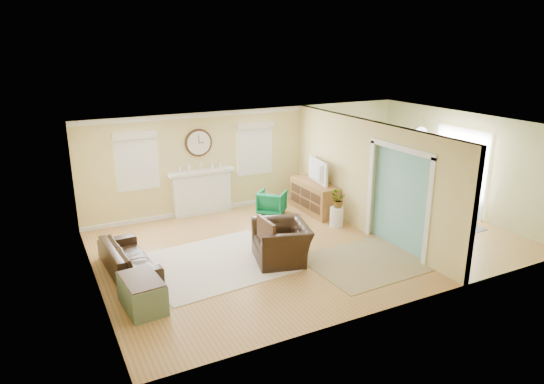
# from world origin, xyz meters

# --- Properties ---
(floor) EXTENTS (9.00, 9.00, 0.00)m
(floor) POSITION_xyz_m (0.00, 0.00, 0.00)
(floor) COLOR #A8723B
(floor) RESTS_ON ground
(wall_back) EXTENTS (9.00, 0.02, 2.60)m
(wall_back) POSITION_xyz_m (0.00, 3.00, 1.30)
(wall_back) COLOR #DAC473
(wall_back) RESTS_ON ground
(wall_front) EXTENTS (9.00, 0.02, 2.60)m
(wall_front) POSITION_xyz_m (0.00, -3.00, 1.30)
(wall_front) COLOR #DAC473
(wall_front) RESTS_ON ground
(wall_left) EXTENTS (0.02, 6.00, 2.60)m
(wall_left) POSITION_xyz_m (-4.50, 0.00, 1.30)
(wall_left) COLOR #DAC473
(wall_left) RESTS_ON ground
(wall_right) EXTENTS (0.02, 6.00, 2.60)m
(wall_right) POSITION_xyz_m (4.50, 0.00, 1.30)
(wall_right) COLOR #DAC473
(wall_right) RESTS_ON ground
(ceiling) EXTENTS (9.00, 6.00, 0.02)m
(ceiling) POSITION_xyz_m (0.00, 0.00, 2.60)
(ceiling) COLOR white
(ceiling) RESTS_ON wall_back
(partition) EXTENTS (0.17, 6.00, 2.60)m
(partition) POSITION_xyz_m (1.51, 0.28, 1.36)
(partition) COLOR #DAC473
(partition) RESTS_ON ground
(fireplace) EXTENTS (1.70, 0.30, 1.17)m
(fireplace) POSITION_xyz_m (-1.50, 2.88, 0.60)
(fireplace) COLOR white
(fireplace) RESTS_ON ground
(wall_clock) EXTENTS (0.70, 0.07, 0.70)m
(wall_clock) POSITION_xyz_m (-1.50, 2.97, 1.85)
(wall_clock) COLOR #422B18
(wall_clock) RESTS_ON wall_back
(window_left) EXTENTS (1.05, 0.13, 1.42)m
(window_left) POSITION_xyz_m (-3.05, 2.95, 1.66)
(window_left) COLOR white
(window_left) RESTS_ON wall_back
(window_right) EXTENTS (1.05, 0.13, 1.42)m
(window_right) POSITION_xyz_m (0.05, 2.95, 1.66)
(window_right) COLOR white
(window_right) RESTS_ON wall_back
(french_doors) EXTENTS (0.06, 1.70, 2.20)m
(french_doors) POSITION_xyz_m (4.45, 0.00, 1.10)
(french_doors) COLOR white
(french_doors) RESTS_ON ground
(pendant) EXTENTS (0.30, 0.30, 0.55)m
(pendant) POSITION_xyz_m (3.00, 0.00, 2.20)
(pendant) COLOR gold
(pendant) RESTS_ON ceiling
(rug_cream) EXTENTS (2.98, 2.64, 0.01)m
(rug_cream) POSITION_xyz_m (-2.23, -0.05, 0.01)
(rug_cream) COLOR beige
(rug_cream) RESTS_ON floor
(rug_jute) EXTENTS (2.39, 1.98, 0.01)m
(rug_jute) POSITION_xyz_m (0.50, -1.40, 0.01)
(rug_jute) COLOR tan
(rug_jute) RESTS_ON floor
(rug_grey) EXTENTS (2.48, 3.10, 0.01)m
(rug_grey) POSITION_xyz_m (2.89, 0.24, 0.01)
(rug_grey) COLOR slate
(rug_grey) RESTS_ON floor
(sofa) EXTENTS (0.89, 2.00, 0.57)m
(sofa) POSITION_xyz_m (-3.87, 0.35, 0.29)
(sofa) COLOR black
(sofa) RESTS_ON floor
(eames_chair) EXTENTS (1.30, 1.41, 0.77)m
(eames_chair) POSITION_xyz_m (-1.00, -0.51, 0.39)
(eames_chair) COLOR black
(eames_chair) RESTS_ON floor
(green_chair) EXTENTS (0.93, 0.93, 0.61)m
(green_chair) POSITION_xyz_m (0.09, 2.05, 0.30)
(green_chair) COLOR #04663C
(green_chair) RESTS_ON floor
(trunk) EXTENTS (0.66, 1.00, 0.55)m
(trunk) POSITION_xyz_m (-3.94, -1.11, 0.27)
(trunk) COLOR slate
(trunk) RESTS_ON floor
(credenza) EXTENTS (0.56, 1.64, 0.80)m
(credenza) POSITION_xyz_m (1.14, 1.69, 0.40)
(credenza) COLOR olive
(credenza) RESTS_ON floor
(tv) EXTENTS (0.27, 1.05, 0.60)m
(tv) POSITION_xyz_m (1.12, 1.69, 1.10)
(tv) COLOR black
(tv) RESTS_ON credenza
(garden_stool) EXTENTS (0.32, 0.32, 0.48)m
(garden_stool) POSITION_xyz_m (1.07, 0.56, 0.24)
(garden_stool) COLOR white
(garden_stool) RESTS_ON floor
(potted_plant) EXTENTS (0.44, 0.46, 0.40)m
(potted_plant) POSITION_xyz_m (1.07, 0.56, 0.67)
(potted_plant) COLOR #337F33
(potted_plant) RESTS_ON garden_stool
(dining_table) EXTENTS (1.23, 2.01, 0.68)m
(dining_table) POSITION_xyz_m (2.89, 0.24, 0.34)
(dining_table) COLOR #422B18
(dining_table) RESTS_ON floor
(dining_chair_n) EXTENTS (0.46, 0.46, 1.01)m
(dining_chair_n) POSITION_xyz_m (2.80, 1.33, 0.60)
(dining_chair_n) COLOR slate
(dining_chair_n) RESTS_ON floor
(dining_chair_s) EXTENTS (0.48, 0.48, 0.97)m
(dining_chair_s) POSITION_xyz_m (2.84, -0.84, 0.57)
(dining_chair_s) COLOR slate
(dining_chair_s) RESTS_ON floor
(dining_chair_w) EXTENTS (0.52, 0.52, 0.98)m
(dining_chair_w) POSITION_xyz_m (2.32, 0.29, 0.58)
(dining_chair_w) COLOR white
(dining_chair_w) RESTS_ON floor
(dining_chair_e) EXTENTS (0.44, 0.44, 0.94)m
(dining_chair_e) POSITION_xyz_m (3.55, 0.19, 0.55)
(dining_chair_e) COLOR slate
(dining_chair_e) RESTS_ON floor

